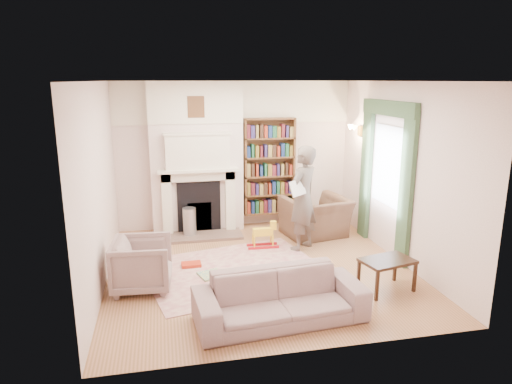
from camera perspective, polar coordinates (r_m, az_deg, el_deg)
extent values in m
plane|color=brown|center=(7.10, 0.42, -9.52)|extent=(4.50, 4.50, 0.00)
plane|color=white|center=(6.52, 0.46, 13.69)|extent=(4.50, 4.50, 0.00)
plane|color=white|center=(8.85, -2.65, 4.62)|extent=(4.50, 0.00, 4.50)
plane|color=white|center=(4.57, 6.41, -4.32)|extent=(4.50, 0.00, 4.50)
plane|color=white|center=(6.59, -19.07, 0.64)|extent=(0.00, 4.50, 4.50)
plane|color=white|center=(7.47, 17.58, 2.26)|extent=(0.00, 4.50, 4.50)
cube|color=white|center=(8.59, -7.42, 4.24)|extent=(1.70, 0.35, 2.80)
cube|color=silver|center=(8.34, -7.23, 2.70)|extent=(1.47, 0.24, 0.05)
cube|color=black|center=(8.59, -7.13, -1.90)|extent=(0.80, 0.06, 0.96)
cube|color=silver|center=(8.30, -7.31, 4.99)|extent=(1.15, 0.18, 0.62)
cube|color=brown|center=(8.88, 1.65, 3.19)|extent=(1.00, 0.24, 1.85)
cube|color=silver|center=(7.80, 16.09, 3.20)|extent=(0.02, 0.90, 1.30)
cube|color=#324E33|center=(7.23, 18.26, 0.21)|extent=(0.07, 0.32, 2.40)
cube|color=#324E33|center=(8.44, 13.58, 2.41)|extent=(0.07, 0.32, 2.40)
cube|color=#324E33|center=(7.67, 16.26, 10.04)|extent=(0.09, 1.70, 0.24)
cube|color=beige|center=(7.02, -2.66, -9.77)|extent=(2.97, 2.52, 0.01)
imported|color=#4B3228|center=(8.48, 7.44, -3.11)|extent=(1.28, 1.17, 0.72)
imported|color=gray|center=(6.52, -14.02, -8.75)|extent=(0.85, 0.83, 0.72)
imported|color=gray|center=(5.58, 3.03, -13.04)|extent=(2.08, 0.96, 0.59)
imported|color=#5A4F48|center=(7.65, 5.84, -0.81)|extent=(0.77, 0.74, 1.78)
cube|color=white|center=(7.37, 5.24, 0.52)|extent=(0.35, 0.31, 0.25)
cylinder|color=#ABADB3|center=(8.45, -8.30, -3.80)|extent=(0.31, 0.31, 0.55)
cube|color=#E7D151|center=(6.85, -5.64, -10.25)|extent=(0.41, 0.41, 0.03)
cube|color=red|center=(7.22, -8.09, -8.95)|extent=(0.30, 0.21, 0.05)
cube|color=red|center=(6.70, 2.14, -10.83)|extent=(0.29, 0.26, 0.02)
cube|color=red|center=(6.98, 1.60, -9.80)|extent=(0.27, 0.22, 0.02)
cube|color=red|center=(6.78, 3.94, -10.58)|extent=(0.30, 0.28, 0.02)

